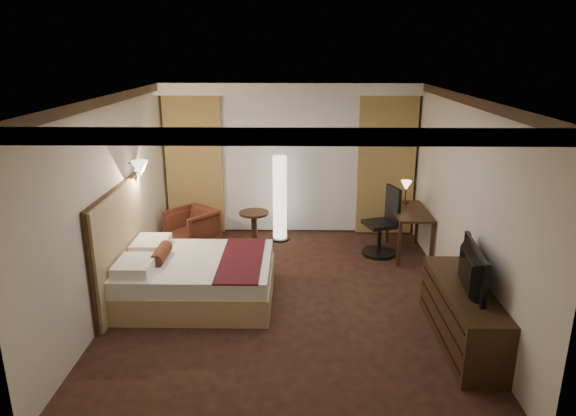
{
  "coord_description": "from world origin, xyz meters",
  "views": [
    {
      "loc": [
        0.11,
        -6.3,
        3.23
      ],
      "look_at": [
        0.0,
        0.4,
        1.15
      ],
      "focal_mm": 32.0,
      "sensor_mm": 36.0,
      "label": 1
    }
  ],
  "objects_px": {
    "bed": "(198,279)",
    "armchair": "(192,226)",
    "desk": "(409,232)",
    "side_table": "(254,227)",
    "television": "(465,263)",
    "office_chair": "(380,222)",
    "dresser": "(462,315)",
    "floor_lamp": "(280,199)"
  },
  "relations": [
    {
      "from": "bed",
      "to": "armchair",
      "type": "distance_m",
      "value": 1.99
    },
    {
      "from": "desk",
      "to": "side_table",
      "type": "bearing_deg",
      "value": 170.09
    },
    {
      "from": "bed",
      "to": "side_table",
      "type": "xyz_separation_m",
      "value": [
        0.59,
        2.1,
        -0.01
      ]
    },
    {
      "from": "armchair",
      "to": "television",
      "type": "relative_size",
      "value": 0.71
    },
    {
      "from": "television",
      "to": "side_table",
      "type": "bearing_deg",
      "value": 45.65
    },
    {
      "from": "armchair",
      "to": "office_chair",
      "type": "bearing_deg",
      "value": 34.16
    },
    {
      "from": "desk",
      "to": "television",
      "type": "relative_size",
      "value": 1.12
    },
    {
      "from": "bed",
      "to": "dresser",
      "type": "xyz_separation_m",
      "value": [
        3.2,
        -1.02,
        0.06
      ]
    },
    {
      "from": "floor_lamp",
      "to": "armchair",
      "type": "bearing_deg",
      "value": -167.39
    },
    {
      "from": "floor_lamp",
      "to": "television",
      "type": "height_order",
      "value": "floor_lamp"
    },
    {
      "from": "dresser",
      "to": "television",
      "type": "xyz_separation_m",
      "value": [
        -0.03,
        0.0,
        0.64
      ]
    },
    {
      "from": "desk",
      "to": "office_chair",
      "type": "xyz_separation_m",
      "value": [
        -0.48,
        -0.05,
        0.19
      ]
    },
    {
      "from": "armchair",
      "to": "floor_lamp",
      "type": "bearing_deg",
      "value": 52.75
    },
    {
      "from": "bed",
      "to": "armchair",
      "type": "xyz_separation_m",
      "value": [
        -0.46,
        1.93,
        0.07
      ]
    },
    {
      "from": "desk",
      "to": "office_chair",
      "type": "relative_size",
      "value": 1.0
    },
    {
      "from": "bed",
      "to": "armchair",
      "type": "relative_size",
      "value": 2.75
    },
    {
      "from": "dresser",
      "to": "television",
      "type": "distance_m",
      "value": 0.64
    },
    {
      "from": "television",
      "to": "armchair",
      "type": "bearing_deg",
      "value": 56.91
    },
    {
      "from": "bed",
      "to": "floor_lamp",
      "type": "distance_m",
      "value": 2.53
    },
    {
      "from": "desk",
      "to": "office_chair",
      "type": "height_order",
      "value": "office_chair"
    },
    {
      "from": "desk",
      "to": "dresser",
      "type": "xyz_separation_m",
      "value": [
        0.05,
        -2.68,
        -0.03
      ]
    },
    {
      "from": "bed",
      "to": "television",
      "type": "distance_m",
      "value": 3.4
    },
    {
      "from": "floor_lamp",
      "to": "office_chair",
      "type": "xyz_separation_m",
      "value": [
        1.64,
        -0.66,
        -0.19
      ]
    },
    {
      "from": "side_table",
      "to": "armchair",
      "type": "bearing_deg",
      "value": -170.75
    },
    {
      "from": "television",
      "to": "desk",
      "type": "bearing_deg",
      "value": 6.53
    },
    {
      "from": "floor_lamp",
      "to": "desk",
      "type": "bearing_deg",
      "value": -16.03
    },
    {
      "from": "floor_lamp",
      "to": "desk",
      "type": "xyz_separation_m",
      "value": [
        2.12,
        -0.61,
        -0.38
      ]
    },
    {
      "from": "side_table",
      "to": "desk",
      "type": "bearing_deg",
      "value": -9.91
    },
    {
      "from": "armchair",
      "to": "television",
      "type": "xyz_separation_m",
      "value": [
        3.62,
        -2.96,
        0.63
      ]
    },
    {
      "from": "armchair",
      "to": "dresser",
      "type": "distance_m",
      "value": 4.7
    },
    {
      "from": "bed",
      "to": "armchair",
      "type": "bearing_deg",
      "value": 103.24
    },
    {
      "from": "armchair",
      "to": "desk",
      "type": "relative_size",
      "value": 0.64
    },
    {
      "from": "desk",
      "to": "dresser",
      "type": "bearing_deg",
      "value": -88.93
    },
    {
      "from": "bed",
      "to": "armchair",
      "type": "height_order",
      "value": "armchair"
    },
    {
      "from": "floor_lamp",
      "to": "television",
      "type": "relative_size",
      "value": 1.5
    },
    {
      "from": "armchair",
      "to": "floor_lamp",
      "type": "relative_size",
      "value": 0.48
    },
    {
      "from": "floor_lamp",
      "to": "television",
      "type": "distance_m",
      "value": 3.93
    },
    {
      "from": "armchair",
      "to": "side_table",
      "type": "distance_m",
      "value": 1.06
    },
    {
      "from": "side_table",
      "to": "floor_lamp",
      "type": "bearing_deg",
      "value": 20.2
    },
    {
      "from": "desk",
      "to": "armchair",
      "type": "bearing_deg",
      "value": 175.6
    },
    {
      "from": "television",
      "to": "office_chair",
      "type": "bearing_deg",
      "value": 16.88
    },
    {
      "from": "floor_lamp",
      "to": "desk",
      "type": "height_order",
      "value": "floor_lamp"
    }
  ]
}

